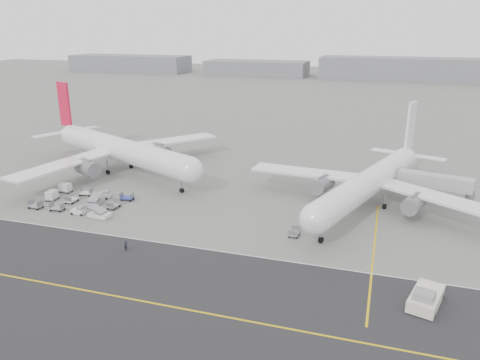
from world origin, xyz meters
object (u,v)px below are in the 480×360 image
(pushback_tug, at_px, (426,298))
(ground_crew_a, at_px, (126,246))
(jet_bridge, at_px, (433,182))
(airliner_b, at_px, (371,181))
(airliner_a, at_px, (119,149))

(pushback_tug, height_order, ground_crew_a, pushback_tug)
(pushback_tug, relative_size, jet_bridge, 0.56)
(airliner_b, height_order, jet_bridge, airliner_b)
(airliner_a, distance_m, airliner_b, 57.65)
(airliner_b, distance_m, ground_crew_a, 46.43)
(ground_crew_a, bearing_deg, jet_bridge, 40.91)
(pushback_tug, relative_size, ground_crew_a, 5.29)
(airliner_a, relative_size, pushback_tug, 5.85)
(pushback_tug, xyz_separation_m, ground_crew_a, (-42.87, 1.88, -0.19))
(jet_bridge, distance_m, ground_crew_a, 58.63)
(airliner_a, bearing_deg, airliner_b, -70.48)
(airliner_b, xyz_separation_m, jet_bridge, (11.42, 5.50, -0.85))
(airliner_b, xyz_separation_m, pushback_tug, (8.37, -32.67, -3.96))
(airliner_a, bearing_deg, ground_crew_a, -122.81)
(airliner_a, relative_size, ground_crew_a, 30.93)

